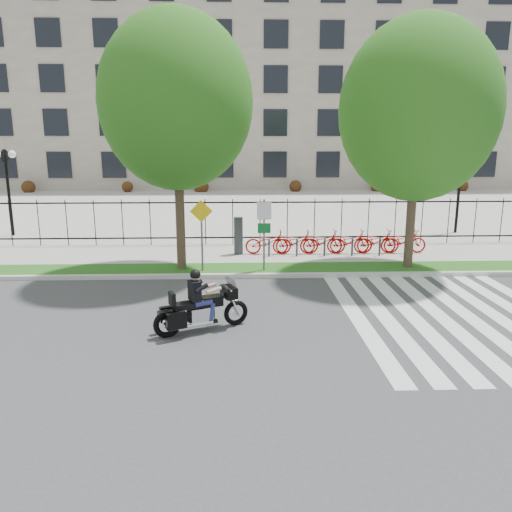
{
  "coord_description": "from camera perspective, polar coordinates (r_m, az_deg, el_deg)",
  "views": [
    {
      "loc": [
        -0.93,
        -12.46,
        4.56
      ],
      "look_at": [
        -0.4,
        3.0,
        1.02
      ],
      "focal_mm": 35.0,
      "sensor_mm": 36.0,
      "label": 1
    }
  ],
  "objects": [
    {
      "name": "iron_fence",
      "position": [
        21.94,
        0.47,
        3.95
      ],
      "size": [
        30.0,
        0.06,
        2.0
      ],
      "primitive_type": null,
      "color": "black",
      "rests_on": "sidewalk"
    },
    {
      "name": "office_building",
      "position": [
        57.63,
        -1.11,
        18.28
      ],
      "size": [
        60.0,
        21.9,
        20.15
      ],
      "color": "gray",
      "rests_on": "ground"
    },
    {
      "name": "lamp_post_left",
      "position": [
        26.88,
        -26.63,
        8.66
      ],
      "size": [
        1.06,
        0.7,
        4.25
      ],
      "color": "black",
      "rests_on": "ground"
    },
    {
      "name": "motorcycle_rider",
      "position": [
        12.35,
        -6.25,
        -5.73
      ],
      "size": [
        2.3,
        1.34,
        1.91
      ],
      "color": "black",
      "rests_on": "ground"
    },
    {
      "name": "street_tree_1",
      "position": [
        17.58,
        -9.1,
        17.02
      ],
      "size": [
        5.14,
        5.14,
        8.69
      ],
      "color": "#3B2A20",
      "rests_on": "grass_verge"
    },
    {
      "name": "bike_share_station",
      "position": [
        20.41,
        8.94,
        1.65
      ],
      "size": [
        7.8,
        0.86,
        1.5
      ],
      "color": "#2D2D33",
      "rests_on": "sidewalk"
    },
    {
      "name": "plaza",
      "position": [
        37.74,
        -0.56,
        6.03
      ],
      "size": [
        80.0,
        34.0,
        0.1
      ],
      "primitive_type": "cube",
      "color": "#9D9992",
      "rests_on": "ground"
    },
    {
      "name": "street_tree_2",
      "position": [
        18.48,
        18.06,
        15.57
      ],
      "size": [
        5.39,
        5.39,
        8.58
      ],
      "color": "#3B2A20",
      "rests_on": "grass_verge"
    },
    {
      "name": "curb",
      "position": [
        17.18,
        1.19,
        -2.25
      ],
      "size": [
        60.0,
        0.2,
        0.15
      ],
      "primitive_type": "cube",
      "color": "beige",
      "rests_on": "ground"
    },
    {
      "name": "sign_pole_regulatory",
      "position": [
        17.29,
        0.93,
        3.5
      ],
      "size": [
        0.5,
        0.09,
        2.5
      ],
      "color": "#59595B",
      "rests_on": "grass_verge"
    },
    {
      "name": "ground",
      "position": [
        13.3,
        2.17,
        -7.18
      ],
      "size": [
        120.0,
        120.0,
        0.0
      ],
      "primitive_type": "plane",
      "color": "#3A3A3D",
      "rests_on": "ground"
    },
    {
      "name": "lamp_post_right",
      "position": [
        26.82,
        22.36,
        9.05
      ],
      "size": [
        1.06,
        0.7,
        4.25
      ],
      "color": "black",
      "rests_on": "ground"
    },
    {
      "name": "sidewalk",
      "position": [
        20.43,
        0.68,
        0.2
      ],
      "size": [
        60.0,
        3.5,
        0.15
      ],
      "primitive_type": "cube",
      "color": "#9D9992",
      "rests_on": "ground"
    },
    {
      "name": "crosswalk_stripes",
      "position": [
        14.46,
        21.74,
        -6.43
      ],
      "size": [
        5.7,
        8.0,
        0.01
      ],
      "primitive_type": null,
      "color": "silver",
      "rests_on": "ground"
    },
    {
      "name": "sign_pole_warning",
      "position": [
        17.32,
        -6.24,
        3.44
      ],
      "size": [
        0.78,
        0.09,
        2.49
      ],
      "color": "#59595B",
      "rests_on": "grass_verge"
    },
    {
      "name": "grass_verge",
      "position": [
        18.0,
        1.04,
        -1.54
      ],
      "size": [
        60.0,
        1.5,
        0.15
      ],
      "primitive_type": "cube",
      "color": "#205816",
      "rests_on": "ground"
    }
  ]
}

